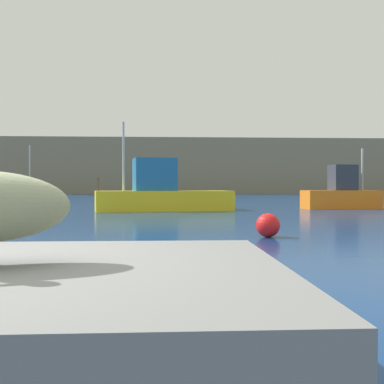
% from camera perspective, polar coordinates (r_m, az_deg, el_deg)
% --- Properties ---
extents(hillside_backdrop, '(140.00, 12.10, 9.80)m').
position_cam_1_polar(hillside_backdrop, '(83.93, -4.08, 3.13)').
color(hillside_backdrop, '#7F755B').
rests_on(hillside_backdrop, ground).
extents(fishing_boat_yellow, '(7.69, 3.58, 4.78)m').
position_cam_1_polar(fishing_boat_yellow, '(24.86, -3.84, -0.20)').
color(fishing_boat_yellow, yellow).
rests_on(fishing_boat_yellow, ground).
extents(fishing_boat_green, '(6.56, 4.20, 5.21)m').
position_cam_1_polar(fishing_boat_green, '(45.02, -22.10, 0.02)').
color(fishing_boat_green, '#1E8C4C').
rests_on(fishing_boat_green, ground).
extents(fishing_boat_orange, '(4.65, 1.96, 3.61)m').
position_cam_1_polar(fishing_boat_orange, '(28.51, 18.22, -0.25)').
color(fishing_boat_orange, orange).
rests_on(fishing_boat_orange, ground).
extents(mooring_buoy, '(0.62, 0.62, 0.62)m').
position_cam_1_polar(mooring_buoy, '(12.02, 9.50, -4.14)').
color(mooring_buoy, red).
rests_on(mooring_buoy, ground).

